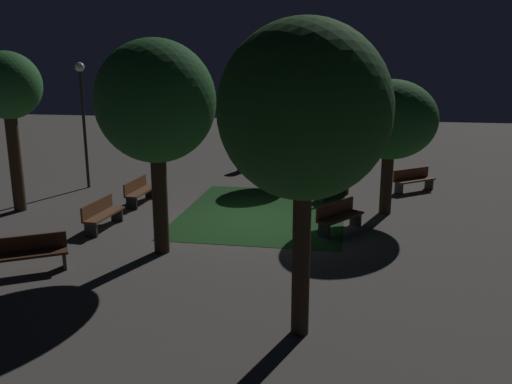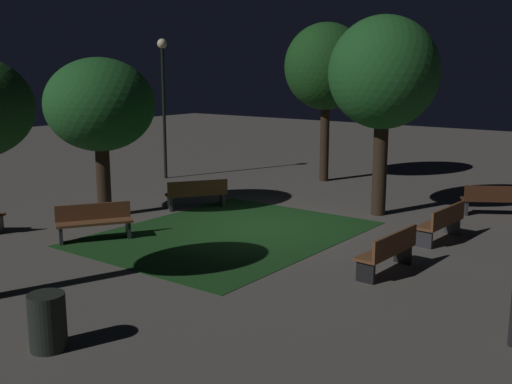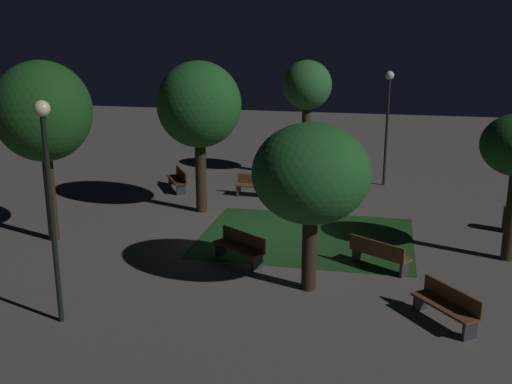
{
  "view_description": "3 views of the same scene",
  "coord_description": "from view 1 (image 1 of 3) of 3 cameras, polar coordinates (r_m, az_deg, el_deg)",
  "views": [
    {
      "loc": [
        16.1,
        3.03,
        5.03
      ],
      "look_at": [
        -0.82,
        0.08,
        0.77
      ],
      "focal_mm": 37.75,
      "sensor_mm": 36.0,
      "label": 1
    },
    {
      "loc": [
        -12.79,
        -9.38,
        4.12
      ],
      "look_at": [
        -1.21,
        -0.66,
        1.21
      ],
      "focal_mm": 43.45,
      "sensor_mm": 36.0,
      "label": 2
    },
    {
      "loc": [
        -3.5,
        19.01,
        6.67
      ],
      "look_at": [
        0.66,
        -0.07,
        1.34
      ],
      "focal_mm": 42.45,
      "sensor_mm": 36.0,
      "label": 3
    }
  ],
  "objects": [
    {
      "name": "ground_plane",
      "position": [
        17.14,
        -0.75,
        -3.15
      ],
      "size": [
        60.0,
        60.0,
        0.0
      ],
      "primitive_type": "plane",
      "color": "#56514C"
    },
    {
      "name": "grass_lawn",
      "position": [
        18.15,
        0.81,
        -2.16
      ],
      "size": [
        6.87,
        5.36,
        0.01
      ],
      "primitive_type": "cube",
      "color": "#194219",
      "rests_on": "ground"
    },
    {
      "name": "bench_by_lamp",
      "position": [
        19.58,
        -12.29,
        0.16
      ],
      "size": [
        1.82,
        0.55,
        0.88
      ],
      "color": "brown",
      "rests_on": "ground"
    },
    {
      "name": "bench_corner",
      "position": [
        16.95,
        -16.03,
        -2.2
      ],
      "size": [
        1.82,
        0.58,
        0.88
      ],
      "color": "brown",
      "rests_on": "ground"
    },
    {
      "name": "bench_near_trees",
      "position": [
        20.11,
        8.26,
        0.7
      ],
      "size": [
        1.78,
        1.37,
        0.88
      ],
      "color": "brown",
      "rests_on": "ground"
    },
    {
      "name": "bench_lawn_edge",
      "position": [
        14.17,
        -22.99,
        -5.95
      ],
      "size": [
        1.36,
        1.78,
        0.88
      ],
      "color": "#422314",
      "rests_on": "ground"
    },
    {
      "name": "bench_front_right",
      "position": [
        21.83,
        16.33,
        1.33
      ],
      "size": [
        1.5,
        1.7,
        0.88
      ],
      "color": "brown",
      "rests_on": "ground"
    },
    {
      "name": "bench_front_left",
      "position": [
        16.25,
        8.75,
        -2.5
      ],
      "size": [
        1.76,
        1.41,
        0.88
      ],
      "color": "brown",
      "rests_on": "ground"
    },
    {
      "name": "tree_back_right",
      "position": [
        23.46,
        4.9,
        9.82
      ],
      "size": [
        2.17,
        2.17,
        4.35
      ],
      "color": "#2D2116",
      "rests_on": "ground"
    },
    {
      "name": "tree_tall_center",
      "position": [
        9.31,
        5.13,
        8.43
      ],
      "size": [
        3.01,
        3.01,
        5.73
      ],
      "color": "#2D2116",
      "rests_on": "ground"
    },
    {
      "name": "tree_near_wall",
      "position": [
        19.46,
        -24.84,
        9.84
      ],
      "size": [
        2.18,
        2.18,
        5.29
      ],
      "color": "#38281C",
      "rests_on": "ground"
    },
    {
      "name": "tree_back_left",
      "position": [
        13.89,
        -10.58,
        9.26
      ],
      "size": [
        3.04,
        3.04,
        5.55
      ],
      "color": "#2D2116",
      "rests_on": "ground"
    },
    {
      "name": "tree_right_canopy",
      "position": [
        17.97,
        14.03,
        7.37
      ],
      "size": [
        3.01,
        3.01,
        4.42
      ],
      "color": "#2D2116",
      "rests_on": "ground"
    },
    {
      "name": "lamp_post_path_center",
      "position": [
        22.19,
        -17.9,
        8.8
      ],
      "size": [
        0.36,
        0.36,
        4.91
      ],
      "color": "black",
      "rests_on": "ground"
    },
    {
      "name": "trash_bin",
      "position": [
        24.77,
        -1.38,
        3.22
      ],
      "size": [
        0.55,
        0.55,
        0.86
      ],
      "primitive_type": "cylinder",
      "color": "black",
      "rests_on": "ground"
    }
  ]
}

